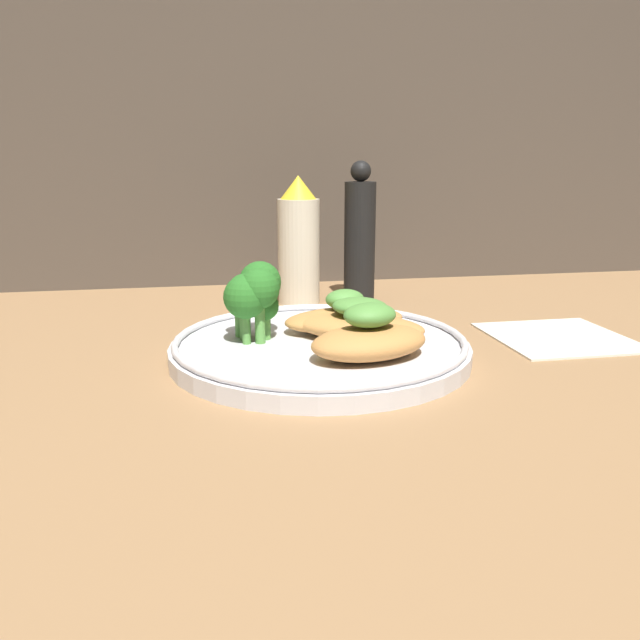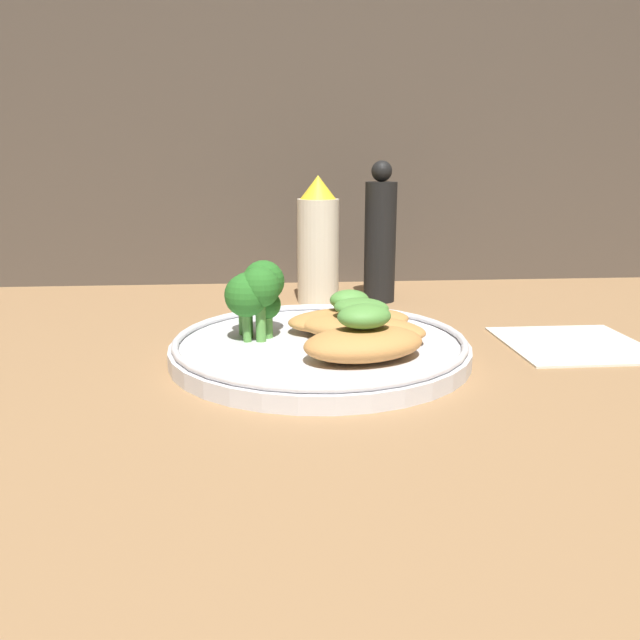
% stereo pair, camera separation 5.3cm
% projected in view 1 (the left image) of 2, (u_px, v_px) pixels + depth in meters
% --- Properties ---
extents(ground_plane, '(1.80, 1.80, 0.01)m').
position_uv_depth(ground_plane, '(320.00, 363.00, 0.54)').
color(ground_plane, '#936D47').
extents(plate, '(0.26, 0.26, 0.02)m').
position_uv_depth(plate, '(320.00, 347.00, 0.54)').
color(plate, silver).
rests_on(plate, ground_plane).
extents(grilled_meat_front, '(0.11, 0.09, 0.04)m').
position_uv_depth(grilled_meat_front, '(369.00, 338.00, 0.49)').
color(grilled_meat_front, '#BC7F42').
rests_on(grilled_meat_front, plate).
extents(grilled_meat_middle, '(0.13, 0.10, 0.04)m').
position_uv_depth(grilled_meat_middle, '(359.00, 323.00, 0.55)').
color(grilled_meat_middle, '#BC7F42').
rests_on(grilled_meat_middle, plate).
extents(grilled_meat_back, '(0.12, 0.07, 0.04)m').
position_uv_depth(grilled_meat_back, '(345.00, 317.00, 0.57)').
color(grilled_meat_back, '#BC7F42').
rests_on(grilled_meat_back, plate).
extents(broccoli_bunch, '(0.05, 0.06, 0.07)m').
position_uv_depth(broccoli_bunch, '(253.00, 293.00, 0.54)').
color(broccoli_bunch, '#569942').
rests_on(broccoli_bunch, plate).
extents(sauce_bottle, '(0.05, 0.05, 0.15)m').
position_uv_depth(sauce_bottle, '(299.00, 243.00, 0.74)').
color(sauce_bottle, beige).
rests_on(sauce_bottle, ground_plane).
extents(pepper_grinder, '(0.04, 0.04, 0.17)m').
position_uv_depth(pepper_grinder, '(360.00, 237.00, 0.75)').
color(pepper_grinder, black).
rests_on(pepper_grinder, ground_plane).
extents(napkin, '(0.13, 0.13, 0.00)m').
position_uv_depth(napkin, '(558.00, 336.00, 0.60)').
color(napkin, silver).
rests_on(napkin, ground_plane).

